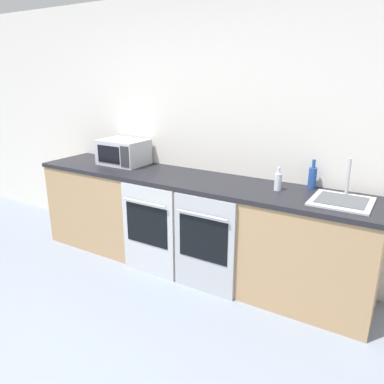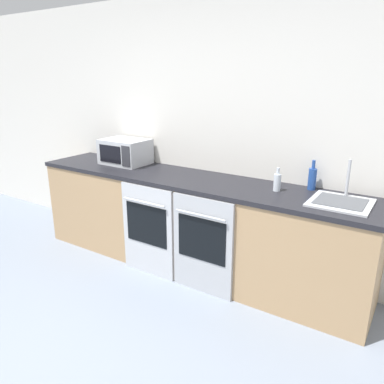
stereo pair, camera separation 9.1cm
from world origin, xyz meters
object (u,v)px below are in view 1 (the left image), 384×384
object	(u,v)px
oven_left	(148,231)
oven_right	(204,245)
microwave	(124,152)
bottle_blue	(312,177)
bottle_clear	(278,181)
sink	(342,200)

from	to	relation	value
oven_left	oven_right	bearing A→B (deg)	0.00
microwave	bottle_blue	distance (m)	1.98
microwave	bottle_clear	world-z (taller)	microwave
microwave	sink	size ratio (longest dim) A/B	1.11
microwave	bottle_clear	distance (m)	1.75
oven_right	bottle_clear	xyz separation A→B (m)	(0.49, 0.39, 0.56)
oven_right	microwave	world-z (taller)	microwave
oven_left	bottle_clear	distance (m)	1.29
microwave	oven_right	bearing A→B (deg)	-19.56
oven_left	microwave	bearing A→B (deg)	145.48
microwave	sink	distance (m)	2.27
oven_left	bottle_blue	world-z (taller)	bottle_blue
bottle_clear	bottle_blue	bearing A→B (deg)	40.13
oven_right	microwave	size ratio (longest dim) A/B	1.79
oven_left	sink	distance (m)	1.73
oven_left	microwave	xyz separation A→B (m)	(-0.65, 0.45, 0.61)
microwave	sink	bearing A→B (deg)	-2.57
oven_left	oven_right	world-z (taller)	same
oven_left	bottle_clear	size ratio (longest dim) A/B	4.44
oven_left	sink	xyz separation A→B (m)	(1.62, 0.34, 0.49)
oven_left	microwave	world-z (taller)	microwave
bottle_clear	sink	bearing A→B (deg)	-4.51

